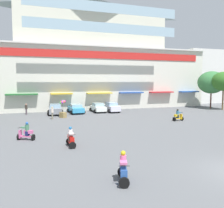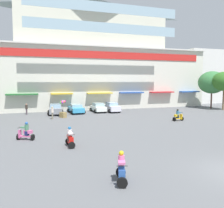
{
  "view_description": "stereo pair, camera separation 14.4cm",
  "coord_description": "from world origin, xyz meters",
  "px_view_note": "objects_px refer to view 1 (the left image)",
  "views": [
    {
      "loc": [
        -10.59,
        -9.66,
        5.01
      ],
      "look_at": [
        -0.92,
        19.66,
        2.02
      ],
      "focal_mm": 37.96,
      "sensor_mm": 36.0,
      "label": 1
    },
    {
      "loc": [
        -10.45,
        -9.7,
        5.01
      ],
      "look_at": [
        -0.92,
        19.66,
        2.02
      ],
      "focal_mm": 37.96,
      "sensor_mm": 36.0,
      "label": 2
    }
  ],
  "objects_px": {
    "scooter_rider_4": "(123,169)",
    "parked_car_1": "(76,109)",
    "parked_car_0": "(55,109)",
    "plaza_tree_3": "(224,81)",
    "parked_car_2": "(98,107)",
    "pedestrian_0": "(52,112)",
    "parked_car_3": "(111,107)",
    "pedestrian_1": "(26,108)",
    "plaza_tree_1": "(211,82)",
    "scooter_rider_3": "(178,116)",
    "scooter_rider_2": "(26,133)",
    "scooter_rider_1": "(71,138)",
    "balloon_vendor_cart": "(63,110)"
  },
  "relations": [
    {
      "from": "pedestrian_0",
      "to": "scooter_rider_2",
      "type": "bearing_deg",
      "value": -105.47
    },
    {
      "from": "plaza_tree_1",
      "to": "scooter_rider_2",
      "type": "xyz_separation_m",
      "value": [
        -31.65,
        -14.5,
        -4.12
      ]
    },
    {
      "from": "parked_car_0",
      "to": "parked_car_1",
      "type": "xyz_separation_m",
      "value": [
        3.18,
        0.64,
        -0.07
      ]
    },
    {
      "from": "balloon_vendor_cart",
      "to": "scooter_rider_2",
      "type": "bearing_deg",
      "value": -110.79
    },
    {
      "from": "scooter_rider_2",
      "to": "pedestrian_0",
      "type": "distance_m",
      "value": 10.99
    },
    {
      "from": "parked_car_3",
      "to": "pedestrian_1",
      "type": "distance_m",
      "value": 13.18
    },
    {
      "from": "plaza_tree_3",
      "to": "scooter_rider_3",
      "type": "distance_m",
      "value": 16.54
    },
    {
      "from": "scooter_rider_4",
      "to": "balloon_vendor_cart",
      "type": "xyz_separation_m",
      "value": [
        -0.41,
        22.07,
        0.44
      ]
    },
    {
      "from": "plaza_tree_3",
      "to": "scooter_rider_3",
      "type": "relative_size",
      "value": 4.35
    },
    {
      "from": "scooter_rider_3",
      "to": "scooter_rider_4",
      "type": "distance_m",
      "value": 19.77
    },
    {
      "from": "scooter_rider_2",
      "to": "scooter_rider_3",
      "type": "distance_m",
      "value": 18.44
    },
    {
      "from": "parked_car_3",
      "to": "scooter_rider_4",
      "type": "xyz_separation_m",
      "value": [
        -7.87,
        -25.93,
        -0.14
      ]
    },
    {
      "from": "parked_car_1",
      "to": "pedestrian_1",
      "type": "height_order",
      "value": "pedestrian_1"
    },
    {
      "from": "scooter_rider_3",
      "to": "plaza_tree_1",
      "type": "bearing_deg",
      "value": 36.36
    },
    {
      "from": "scooter_rider_2",
      "to": "scooter_rider_1",
      "type": "bearing_deg",
      "value": -43.96
    },
    {
      "from": "plaza_tree_3",
      "to": "pedestrian_0",
      "type": "bearing_deg",
      "value": -177.35
    },
    {
      "from": "parked_car_0",
      "to": "scooter_rider_1",
      "type": "xyz_separation_m",
      "value": [
        -0.39,
        -18.25,
        -0.17
      ]
    },
    {
      "from": "scooter_rider_3",
      "to": "parked_car_2",
      "type": "bearing_deg",
      "value": 122.55
    },
    {
      "from": "parked_car_0",
      "to": "plaza_tree_3",
      "type": "bearing_deg",
      "value": -6.32
    },
    {
      "from": "parked_car_2",
      "to": "pedestrian_1",
      "type": "xyz_separation_m",
      "value": [
        -11.01,
        0.46,
        0.18
      ]
    },
    {
      "from": "parked_car_0",
      "to": "balloon_vendor_cart",
      "type": "distance_m",
      "value": 3.51
    },
    {
      "from": "parked_car_1",
      "to": "scooter_rider_4",
      "type": "distance_m",
      "value": 26.22
    },
    {
      "from": "scooter_rider_4",
      "to": "pedestrian_0",
      "type": "height_order",
      "value": "pedestrian_0"
    },
    {
      "from": "plaza_tree_1",
      "to": "parked_car_1",
      "type": "relative_size",
      "value": 1.55
    },
    {
      "from": "scooter_rider_1",
      "to": "parked_car_0",
      "type": "bearing_deg",
      "value": 88.78
    },
    {
      "from": "parked_car_1",
      "to": "scooter_rider_4",
      "type": "xyz_separation_m",
      "value": [
        -2.04,
        -26.14,
        -0.09
      ]
    },
    {
      "from": "plaza_tree_3",
      "to": "scooter_rider_2",
      "type": "height_order",
      "value": "plaza_tree_3"
    },
    {
      "from": "parked_car_2",
      "to": "scooter_rider_4",
      "type": "distance_m",
      "value": 26.96
    },
    {
      "from": "scooter_rider_2",
      "to": "pedestrian_1",
      "type": "distance_m",
      "value": 16.38
    },
    {
      "from": "plaza_tree_1",
      "to": "pedestrian_0",
      "type": "distance_m",
      "value": 29.23
    },
    {
      "from": "scooter_rider_3",
      "to": "pedestrian_1",
      "type": "xyz_separation_m",
      "value": [
        -18.37,
        11.99,
        0.3
      ]
    },
    {
      "from": "plaza_tree_3",
      "to": "parked_car_2",
      "type": "relative_size",
      "value": 1.62
    },
    {
      "from": "scooter_rider_1",
      "to": "scooter_rider_2",
      "type": "distance_m",
      "value": 4.59
    },
    {
      "from": "parked_car_2",
      "to": "pedestrian_0",
      "type": "relative_size",
      "value": 2.43
    },
    {
      "from": "parked_car_3",
      "to": "pedestrian_1",
      "type": "bearing_deg",
      "value": 176.2
    },
    {
      "from": "scooter_rider_1",
      "to": "pedestrian_0",
      "type": "height_order",
      "value": "pedestrian_0"
    },
    {
      "from": "plaza_tree_3",
      "to": "scooter_rider_4",
      "type": "distance_m",
      "value": 35.44
    },
    {
      "from": "parked_car_3",
      "to": "scooter_rider_1",
      "type": "height_order",
      "value": "parked_car_3"
    },
    {
      "from": "parked_car_3",
      "to": "pedestrian_0",
      "type": "height_order",
      "value": "pedestrian_0"
    },
    {
      "from": "scooter_rider_4",
      "to": "parked_car_1",
      "type": "bearing_deg",
      "value": 85.54
    },
    {
      "from": "parked_car_0",
      "to": "parked_car_1",
      "type": "bearing_deg",
      "value": 11.4
    },
    {
      "from": "plaza_tree_3",
      "to": "scooter_rider_3",
      "type": "bearing_deg",
      "value": -151.79
    },
    {
      "from": "scooter_rider_4",
      "to": "plaza_tree_3",
      "type": "bearing_deg",
      "value": 39.49
    },
    {
      "from": "scooter_rider_1",
      "to": "scooter_rider_2",
      "type": "relative_size",
      "value": 0.98
    },
    {
      "from": "scooter_rider_4",
      "to": "pedestrian_0",
      "type": "bearing_deg",
      "value": 95.17
    },
    {
      "from": "scooter_rider_2",
      "to": "pedestrian_1",
      "type": "relative_size",
      "value": 0.95
    },
    {
      "from": "plaza_tree_1",
      "to": "pedestrian_1",
      "type": "distance_m",
      "value": 32.38
    },
    {
      "from": "plaza_tree_1",
      "to": "balloon_vendor_cart",
      "type": "height_order",
      "value": "plaza_tree_1"
    },
    {
      "from": "balloon_vendor_cart",
      "to": "parked_car_0",
      "type": "bearing_deg",
      "value": 101.94
    },
    {
      "from": "plaza_tree_1",
      "to": "scooter_rider_2",
      "type": "height_order",
      "value": "plaza_tree_1"
    }
  ]
}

